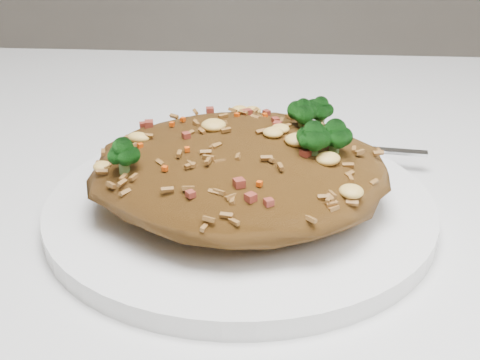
% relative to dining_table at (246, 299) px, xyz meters
% --- Properties ---
extents(dining_table, '(1.20, 0.80, 0.75)m').
position_rel_dining_table_xyz_m(dining_table, '(0.00, 0.00, 0.00)').
color(dining_table, silver).
rests_on(dining_table, ground).
extents(plate, '(0.27, 0.27, 0.01)m').
position_rel_dining_table_xyz_m(plate, '(-0.00, -0.02, 0.10)').
color(plate, white).
rests_on(plate, dining_table).
extents(fried_rice, '(0.21, 0.19, 0.07)m').
position_rel_dining_table_xyz_m(fried_rice, '(-0.00, -0.02, 0.14)').
color(fried_rice, brown).
rests_on(fried_rice, plate).
extents(fork, '(0.16, 0.03, 0.00)m').
position_rel_dining_table_xyz_m(fork, '(0.07, 0.07, 0.11)').
color(fork, silver).
rests_on(fork, plate).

